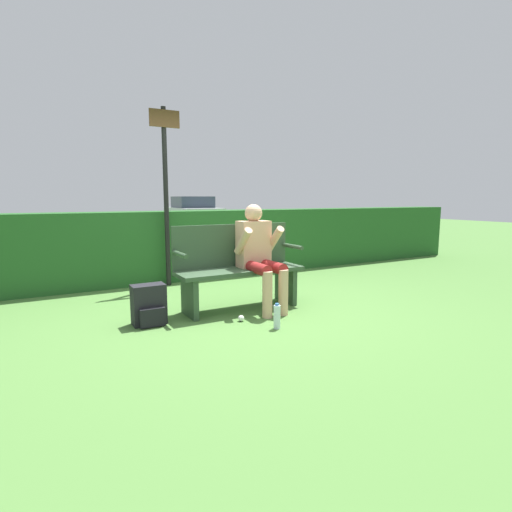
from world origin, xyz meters
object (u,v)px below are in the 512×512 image
water_bottle (277,317)px  parked_car (193,212)px  park_bench (238,267)px  signpost (166,186)px  backpack (149,306)px  person_seated (259,252)px

water_bottle → parked_car: 14.49m
park_bench → signpost: size_ratio=0.58×
backpack → parked_car: (5.31, 13.09, 0.45)m
person_seated → parked_car: bearing=72.9°
water_bottle → backpack: bearing=144.8°
backpack → park_bench: bearing=6.5°
person_seated → park_bench: bearing=142.9°
park_bench → parked_car: 13.64m
signpost → parked_car: bearing=68.1°
person_seated → water_bottle: bearing=-105.7°
water_bottle → park_bench: bearing=89.4°
person_seated → water_bottle: size_ratio=4.74×
person_seated → backpack: person_seated is taller
water_bottle → parked_car: size_ratio=0.06×
park_bench → person_seated: size_ratio=1.23×
backpack → person_seated: bearing=-1.1°
park_bench → person_seated: (0.20, -0.15, 0.19)m
signpost → park_bench: bearing=-77.4°
park_bench → parked_car: bearing=72.0°
person_seated → backpack: bearing=178.9°
backpack → parked_car: 14.14m
signpost → person_seated: bearing=-72.4°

